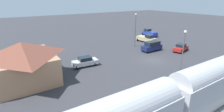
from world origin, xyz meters
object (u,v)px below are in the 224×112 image
at_px(pedestrian_waiting_far, 203,69).
at_px(sedan_red, 181,48).
at_px(sedan_silver, 85,62).
at_px(light_pole_lot_center, 135,26).
at_px(station_building, 24,61).
at_px(pickup_blue, 149,33).
at_px(pickup_tan, 146,38).
at_px(light_pole_near_platform, 183,47).
at_px(pedestrian_on_platform, 189,76).
at_px(suv_navy, 152,46).

distance_m(pedestrian_waiting_far, sedan_red, 13.64).
xyz_separation_m(sedan_silver, light_pole_lot_center, (5.18, -16.00, 4.17)).
bearing_deg(sedan_red, station_building, 83.87).
xyz_separation_m(pickup_blue, pickup_tan, (-5.25, 6.37, 0.00)).
bearing_deg(sedan_silver, pickup_blue, -66.64).
xyz_separation_m(pickup_blue, light_pole_near_platform, (-23.67, 16.90, 3.50)).
xyz_separation_m(pedestrian_on_platform, pedestrian_waiting_far, (0.27, -3.96, 0.00)).
distance_m(station_building, pedestrian_waiting_far, 26.56).
height_order(pickup_blue, pickup_tan, same).
bearing_deg(suv_navy, light_pole_lot_center, 8.01).
xyz_separation_m(suv_navy, sedan_red, (-3.86, -5.23, -0.27)).
xyz_separation_m(station_building, sedan_silver, (0.40, -9.70, -2.17)).
bearing_deg(pickup_blue, pedestrian_waiting_far, 150.23).
relative_size(pedestrian_on_platform, sedan_silver, 0.37).
relative_size(suv_navy, light_pole_near_platform, 0.69).
height_order(pickup_blue, light_pole_near_platform, light_pole_near_platform).
distance_m(suv_navy, sedan_red, 6.51).
distance_m(pickup_tan, light_pole_near_platform, 21.51).
bearing_deg(light_pole_near_platform, sedan_red, -54.39).
relative_size(pickup_blue, light_pole_lot_center, 0.68).
distance_m(station_building, sedan_red, 31.90).
distance_m(pickup_blue, sedan_red, 16.97).
distance_m(sedan_red, light_pole_near_platform, 13.89).
height_order(station_building, pickup_blue, station_building).
xyz_separation_m(station_building, pedestrian_on_platform, (-13.94, -18.73, -1.76)).
relative_size(pedestrian_waiting_far, suv_navy, 0.35).
xyz_separation_m(pedestrian_waiting_far, sedan_silver, (14.07, 13.00, -0.40)).
height_order(pedestrian_on_platform, pickup_blue, pickup_blue).
height_order(pickup_tan, light_pole_lot_center, light_pole_lot_center).
distance_m(pedestrian_waiting_far, light_pole_near_platform, 4.52).
height_order(pickup_blue, sedan_red, pickup_blue).
distance_m(pickup_blue, suv_navy, 16.44).
xyz_separation_m(station_building, pickup_blue, (12.47, -37.65, -2.02)).
relative_size(pickup_blue, suv_navy, 1.11).
relative_size(pedestrian_waiting_far, pickup_blue, 0.31).
xyz_separation_m(pedestrian_on_platform, suv_navy, (14.41, -7.68, -0.13)).
bearing_deg(pedestrian_on_platform, pickup_blue, -35.61).
relative_size(sedan_red, light_pole_near_platform, 0.68).
relative_size(pedestrian_on_platform, light_pole_near_platform, 0.24).
xyz_separation_m(pickup_tan, sedan_red, (-10.62, -0.36, -0.15)).
bearing_deg(pickup_blue, pickup_tan, 129.48).
bearing_deg(sedan_silver, pedestrian_waiting_far, -137.28).
distance_m(pedestrian_waiting_far, pickup_tan, 22.60).
bearing_deg(sedan_silver, pedestrian_on_platform, -147.78).
relative_size(pedestrian_on_platform, pickup_tan, 0.31).
relative_size(pedestrian_on_platform, suv_navy, 0.35).
bearing_deg(station_building, sedan_red, -96.13).
bearing_deg(sedan_silver, suv_navy, -89.77).
relative_size(pedestrian_waiting_far, light_pole_near_platform, 0.24).
height_order(sedan_silver, light_pole_near_platform, light_pole_near_platform).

